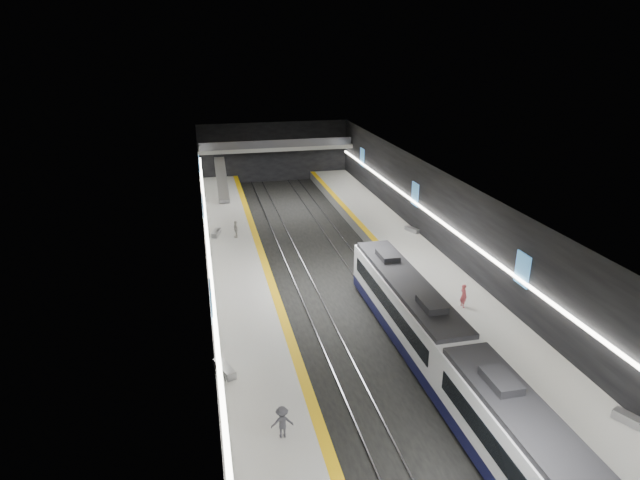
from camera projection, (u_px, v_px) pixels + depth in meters
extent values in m
plane|color=black|center=(341.00, 293.00, 41.38)|extent=(70.00, 70.00, 0.00)
cube|color=beige|center=(343.00, 193.00, 38.51)|extent=(20.00, 70.00, 0.04)
cube|color=black|center=(206.00, 257.00, 37.85)|extent=(0.04, 70.00, 8.00)
cube|color=black|center=(465.00, 235.00, 42.05)|extent=(0.04, 70.00, 8.00)
cube|color=black|center=(274.00, 152.00, 71.79)|extent=(20.00, 0.04, 8.00)
cube|color=slate|center=(244.00, 297.00, 39.62)|extent=(5.00, 70.00, 1.00)
cube|color=#A6A6A1|center=(244.00, 291.00, 39.44)|extent=(5.00, 70.00, 0.02)
cube|color=#ECB10C|center=(273.00, 288.00, 39.90)|extent=(0.60, 70.00, 0.02)
cube|color=slate|center=(432.00, 278.00, 42.77)|extent=(5.00, 70.00, 1.00)
cube|color=#A6A6A1|center=(432.00, 272.00, 42.59)|extent=(5.00, 70.00, 0.02)
cube|color=#ECB10C|center=(406.00, 275.00, 42.13)|extent=(0.60, 70.00, 0.02)
cube|color=gray|center=(301.00, 297.00, 40.68)|extent=(0.08, 70.00, 0.12)
cube|color=gray|center=(319.00, 295.00, 40.98)|extent=(0.08, 70.00, 0.12)
cube|color=gray|center=(363.00, 290.00, 41.73)|extent=(0.08, 70.00, 0.12)
cube|color=gray|center=(381.00, 288.00, 42.03)|extent=(0.08, 70.00, 0.12)
cube|color=white|center=(546.00, 473.00, 21.22)|extent=(2.65, 15.00, 2.50)
cube|color=black|center=(552.00, 445.00, 20.72)|extent=(2.44, 14.25, 0.30)
cube|color=black|center=(546.00, 472.00, 21.20)|extent=(2.69, 13.20, 1.00)
cube|color=#0E0F34|center=(405.00, 324.00, 35.45)|extent=(2.65, 15.00, 0.80)
cube|color=white|center=(406.00, 302.00, 34.86)|extent=(2.65, 15.00, 2.50)
cube|color=black|center=(407.00, 282.00, 34.36)|extent=(2.44, 14.25, 0.30)
cube|color=black|center=(406.00, 301.00, 34.85)|extent=(2.69, 13.20, 1.00)
cube|color=black|center=(459.00, 368.00, 28.04)|extent=(1.85, 0.05, 1.20)
cube|color=#3F82BF|center=(211.00, 301.00, 30.41)|extent=(0.10, 1.50, 2.20)
cube|color=#3F82BF|center=(203.00, 208.00, 46.78)|extent=(0.10, 1.50, 2.20)
cube|color=#3F82BF|center=(199.00, 165.00, 62.25)|extent=(0.10, 1.50, 2.20)
cube|color=#3F82BF|center=(522.00, 269.00, 34.57)|extent=(0.10, 1.50, 2.20)
cube|color=#3F82BF|center=(415.00, 194.00, 50.95)|extent=(0.10, 1.50, 2.20)
cube|color=#3F82BF|center=(362.00, 157.00, 66.42)|extent=(0.10, 1.50, 2.20)
cube|color=white|center=(209.00, 259.00, 37.96)|extent=(0.25, 68.60, 0.12)
cube|color=white|center=(462.00, 237.00, 42.08)|extent=(0.25, 68.60, 0.12)
cube|color=gray|center=(276.00, 148.00, 69.61)|extent=(20.00, 3.00, 0.50)
cube|color=#47474C|center=(277.00, 144.00, 68.03)|extent=(19.60, 0.08, 1.00)
cube|color=#99999E|center=(222.00, 180.00, 62.42)|extent=(1.20, 7.50, 3.92)
cube|color=#99999E|center=(224.00, 369.00, 29.83)|extent=(1.22, 1.99, 0.47)
cube|color=#99999E|center=(216.00, 233.00, 50.40)|extent=(0.98, 1.91, 0.45)
cube|color=#99999E|center=(634.00, 422.00, 25.75)|extent=(1.29, 1.99, 0.48)
cube|color=#99999E|center=(412.00, 230.00, 51.31)|extent=(1.04, 1.69, 0.40)
imported|color=#BC464F|center=(463.00, 296.00, 36.87)|extent=(0.47, 0.66, 1.69)
imported|color=#BAB4AA|center=(236.00, 229.00, 49.68)|extent=(0.61, 1.01, 1.61)
imported|color=#44444C|center=(282.00, 422.00, 24.85)|extent=(1.07, 0.63, 1.64)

